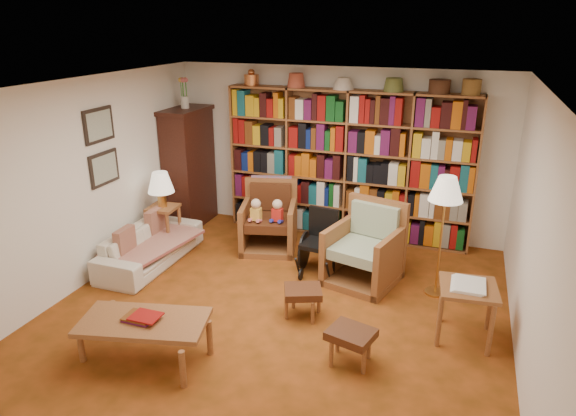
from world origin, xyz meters
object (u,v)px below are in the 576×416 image
at_px(coffee_table, 144,324).
at_px(armchair_sage, 365,250).
at_px(armchair_leather, 271,220).
at_px(footstool_b, 351,336).
at_px(wheelchair, 321,244).
at_px(side_table_lamp, 164,218).
at_px(floor_lamp, 446,194).
at_px(footstool_a, 303,293).
at_px(sofa, 150,246).
at_px(side_table_papers, 468,294).

bearing_deg(coffee_table, armchair_sage, 54.67).
distance_m(armchair_leather, footstool_b, 2.87).
xyz_separation_m(wheelchair, footstool_b, (0.81, -1.77, -0.09)).
bearing_deg(side_table_lamp, floor_lamp, -1.51).
bearing_deg(floor_lamp, side_table_lamp, 178.49).
bearing_deg(footstool_a, sofa, 165.89).
distance_m(side_table_lamp, footstool_a, 2.70).
distance_m(wheelchair, side_table_papers, 2.07).
bearing_deg(armchair_leather, side_table_lamp, -158.69).
height_order(side_table_lamp, armchair_leather, armchair_leather).
xyz_separation_m(sofa, side_table_papers, (4.06, -0.44, 0.26)).
distance_m(sofa, coffee_table, 2.16).
relative_size(armchair_sage, coffee_table, 0.78).
relative_size(wheelchair, floor_lamp, 0.57).
bearing_deg(footstool_b, floor_lamp, 67.68).
xyz_separation_m(armchair_leather, armchair_sage, (1.48, -0.55, -0.01)).
height_order(armchair_leather, footstool_a, armchair_leather).
relative_size(floor_lamp, side_table_papers, 2.34).
distance_m(side_table_lamp, wheelchair, 2.33).
bearing_deg(coffee_table, side_table_papers, 25.44).
bearing_deg(sofa, footstool_b, -111.86).
bearing_deg(footstool_a, footstool_b, -43.00).
height_order(wheelchair, footstool_b, wheelchair).
xyz_separation_m(side_table_lamp, floor_lamp, (3.82, -0.10, 0.82)).
xyz_separation_m(armchair_sage, footstool_b, (0.22, -1.76, -0.09)).
bearing_deg(armchair_sage, footstool_b, -82.72).
distance_m(floor_lamp, coffee_table, 3.52).
xyz_separation_m(wheelchair, side_table_papers, (1.82, -0.98, 0.13)).
bearing_deg(side_table_papers, armchair_sage, 142.03).
height_order(armchair_sage, coffee_table, armchair_sage).
bearing_deg(floor_lamp, armchair_leather, 164.48).
height_order(footstool_a, coffee_table, coffee_table).
xyz_separation_m(armchair_sage, floor_lamp, (0.90, -0.11, 0.89)).
distance_m(armchair_leather, armchair_sage, 1.58).
distance_m(sofa, armchair_leather, 1.72).
bearing_deg(floor_lamp, footstool_b, -112.32).
bearing_deg(floor_lamp, footstool_a, -143.50).
height_order(armchair_leather, footstool_b, armchair_leather).
xyz_separation_m(armchair_leather, wheelchair, (0.90, -0.54, -0.01)).
bearing_deg(floor_lamp, coffee_table, -138.94).
xyz_separation_m(side_table_papers, coffee_table, (-2.91, -1.38, -0.13)).
bearing_deg(footstool_b, armchair_leather, 126.43).
bearing_deg(footstool_b, armchair_sage, 97.28).
distance_m(side_table_papers, coffee_table, 3.22).
relative_size(side_table_lamp, coffee_table, 0.48).
distance_m(sofa, wheelchair, 2.30).
height_order(sofa, side_table_lamp, side_table_lamp).
bearing_deg(coffee_table, wheelchair, 65.33).
bearing_deg(armchair_sage, floor_lamp, -7.24).
relative_size(side_table_lamp, armchair_leather, 0.64).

